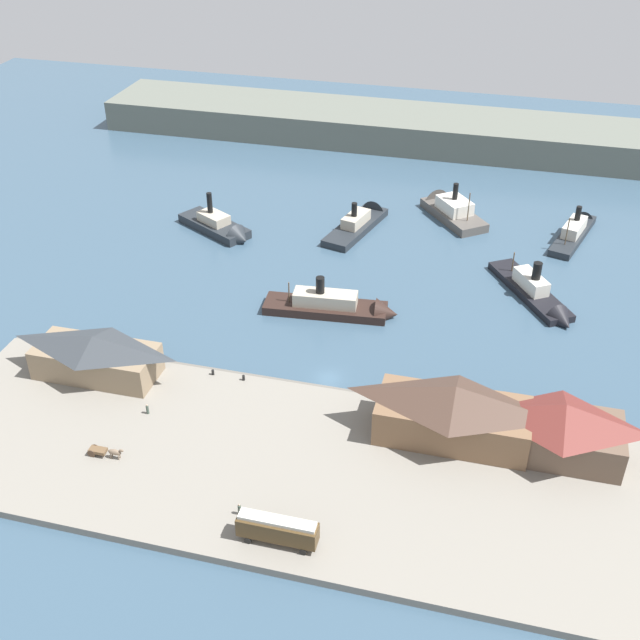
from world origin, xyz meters
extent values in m
plane|color=#385166|center=(0.00, 0.00, 0.00)|extent=(320.00, 320.00, 0.00)
cube|color=gray|center=(0.00, -22.00, 0.60)|extent=(110.00, 36.00, 1.20)
cube|color=#666159|center=(0.00, -3.60, 0.50)|extent=(110.00, 0.80, 1.00)
cube|color=#847056|center=(-35.96, -9.65, 3.72)|extent=(19.62, 8.32, 5.05)
pyramid|color=#33383D|center=(-35.96, -9.65, 7.36)|extent=(20.01, 8.73, 2.23)
cube|color=brown|center=(21.02, -10.40, 4.10)|extent=(21.83, 9.74, 5.80)
pyramid|color=#473328|center=(21.02, -10.40, 8.63)|extent=(22.27, 10.23, 3.26)
cube|color=brown|center=(36.08, -9.84, 3.87)|extent=(16.99, 9.96, 5.33)
pyramid|color=maroon|center=(36.08, -9.84, 8.10)|extent=(17.33, 10.45, 3.14)
cube|color=#4C381E|center=(2.39, -35.66, 3.41)|extent=(10.22, 2.42, 2.62)
cube|color=beige|center=(2.39, -35.66, 4.97)|extent=(9.81, 1.69, 0.50)
cylinder|color=black|center=(5.96, -34.45, 1.65)|extent=(0.90, 0.18, 0.90)
cylinder|color=black|center=(5.96, -36.87, 1.65)|extent=(0.90, 0.18, 0.90)
cylinder|color=black|center=(-1.19, -34.45, 1.65)|extent=(0.90, 0.18, 0.90)
cylinder|color=black|center=(-1.19, -36.87, 1.65)|extent=(0.90, 0.18, 0.90)
cube|color=brown|center=(-26.88, -26.98, 2.05)|extent=(2.49, 1.28, 0.50)
cylinder|color=#4C3828|center=(-27.63, -26.33, 1.80)|extent=(1.20, 0.10, 1.20)
cylinder|color=#4C3828|center=(-27.63, -27.62, 1.80)|extent=(1.20, 0.10, 1.20)
ellipsoid|color=#7A6651|center=(-24.24, -26.98, 2.30)|extent=(2.00, 0.70, 0.90)
ellipsoid|color=#7A6651|center=(-23.14, -26.98, 2.85)|extent=(0.70, 0.32, 0.44)
cylinder|color=#7A6651|center=(-23.64, -26.78, 1.70)|extent=(0.16, 0.16, 1.00)
cylinder|color=#7A6651|center=(-23.64, -27.18, 1.70)|extent=(0.16, 0.16, 1.00)
cylinder|color=#7A6651|center=(-24.84, -26.78, 1.70)|extent=(0.16, 0.16, 1.00)
cylinder|color=#7A6651|center=(-24.84, -27.18, 1.70)|extent=(0.16, 0.16, 1.00)
cylinder|color=#3D4C42|center=(-24.00, -16.83, 1.93)|extent=(0.43, 0.43, 1.46)
sphere|color=#CCA889|center=(-24.00, -16.83, 2.79)|extent=(0.27, 0.27, 0.27)
cylinder|color=#3D4C42|center=(-3.77, -32.50, 1.96)|extent=(0.44, 0.44, 1.51)
sphere|color=#CCA889|center=(-3.77, -32.50, 2.85)|extent=(0.28, 0.28, 0.28)
cylinder|color=black|center=(-12.67, -5.36, 1.65)|extent=(0.44, 0.44, 0.90)
cylinder|color=black|center=(-17.95, -5.23, 1.65)|extent=(0.44, 0.44, 0.90)
cube|color=#23282D|center=(-37.28, 45.78, 0.96)|extent=(18.49, 14.12, 1.92)
cone|color=#23282D|center=(-29.56, 41.41, 0.96)|extent=(5.52, 6.41, 5.56)
cube|color=#B2A893|center=(-37.28, 45.78, 2.93)|extent=(8.03, 6.93, 2.03)
cylinder|color=black|center=(-38.15, 46.27, 6.22)|extent=(1.16, 1.16, 4.54)
cube|color=#514C47|center=(13.03, 64.57, 0.98)|extent=(16.68, 18.54, 1.96)
cone|color=#514C47|center=(7.42, 71.68, 0.98)|extent=(6.93, 6.43, 6.25)
cube|color=silver|center=(13.03, 64.57, 3.37)|extent=(9.18, 9.61, 2.81)
cylinder|color=black|center=(12.92, 64.71, 6.63)|extent=(1.17, 1.17, 3.72)
cylinder|color=brown|center=(16.40, 60.29, 5.26)|extent=(0.24, 0.24, 6.60)
cube|color=#23282D|center=(39.04, 61.24, 0.74)|extent=(10.31, 21.55, 1.48)
cone|color=#23282D|center=(42.01, 71.38, 0.74)|extent=(5.00, 4.80, 4.09)
cube|color=beige|center=(39.04, 61.24, 2.73)|extent=(5.56, 9.27, 2.48)
cylinder|color=black|center=(39.38, 62.40, 5.53)|extent=(1.19, 1.19, 3.12)
cylinder|color=brown|center=(37.25, 55.16, 4.50)|extent=(0.24, 0.24, 6.03)
cube|color=#23282D|center=(-7.13, 53.34, 0.79)|extent=(11.07, 21.89, 1.58)
cone|color=#23282D|center=(-4.47, 63.53, 0.79)|extent=(6.13, 5.02, 5.34)
cube|color=#B2A893|center=(-7.13, 53.34, 2.74)|extent=(5.37, 8.50, 2.33)
cylinder|color=black|center=(-7.36, 52.47, 5.41)|extent=(1.23, 1.23, 3.01)
cube|color=black|center=(30.82, 35.44, 0.68)|extent=(16.88, 22.06, 1.37)
cone|color=black|center=(37.03, 25.86, 0.68)|extent=(6.26, 6.06, 4.79)
cube|color=silver|center=(30.82, 35.44, 2.71)|extent=(7.15, 8.62, 2.70)
cylinder|color=black|center=(31.51, 34.38, 5.73)|extent=(1.68, 1.68, 3.34)
cylinder|color=brown|center=(27.10, 41.19, 3.41)|extent=(0.24, 0.24, 4.10)
cube|color=black|center=(-5.40, 19.32, 0.83)|extent=(23.02, 8.07, 1.67)
cone|color=black|center=(5.83, 20.34, 0.83)|extent=(4.54, 5.79, 5.45)
cube|color=#B2A893|center=(-5.40, 19.32, 2.92)|extent=(11.91, 4.85, 2.49)
cylinder|color=black|center=(-6.36, 19.24, 5.73)|extent=(1.59, 1.59, 3.13)
cylinder|color=brown|center=(-12.15, 18.71, 3.67)|extent=(0.24, 0.24, 4.01)
cube|color=#60665B|center=(0.00, 110.00, 4.00)|extent=(180.00, 24.00, 8.00)
camera|label=1|loc=(24.32, -99.33, 78.39)|focal=44.19mm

